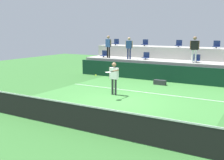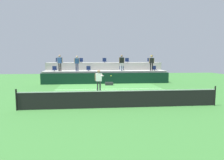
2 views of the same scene
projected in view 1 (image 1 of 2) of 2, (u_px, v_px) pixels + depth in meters
name	position (u px, v px, depth m)	size (l,w,h in m)	color
ground_plane	(120.00, 102.00, 12.87)	(40.00, 40.00, 0.00)	#336B2D
court_inner_paint	(130.00, 97.00, 13.72)	(9.00, 10.00, 0.01)	#3D7F38
court_service_line	(141.00, 92.00, 14.91)	(9.00, 0.06, 0.00)	white
tennis_net	(65.00, 114.00, 9.37)	(10.48, 0.08, 1.07)	black
sponsor_backboard	(164.00, 73.00, 17.88)	(13.00, 0.16, 1.10)	#0F3323
seating_tier_lower	(170.00, 70.00, 18.97)	(13.00, 1.80, 1.25)	#ADAAA3
seating_tier_upper	(178.00, 61.00, 20.43)	(13.00, 1.80, 2.10)	#ADAAA3
stadium_chair_lower_far_left	(104.00, 54.00, 21.41)	(0.44, 0.40, 0.52)	#2D2D33
stadium_chair_lower_left	(146.00, 56.00, 19.66)	(0.44, 0.40, 0.52)	#2D2D33
stadium_chair_lower_right	(196.00, 59.00, 17.91)	(0.44, 0.40, 0.52)	#2D2D33
stadium_chair_upper_far_left	(116.00, 43.00, 22.76)	(0.44, 0.40, 0.52)	#2D2D33
stadium_chair_upper_left	(145.00, 43.00, 21.47)	(0.44, 0.40, 0.52)	#2D2D33
stadium_chair_upper_center	(179.00, 44.00, 20.15)	(0.44, 0.40, 0.52)	#2D2D33
stadium_chair_upper_right	(217.00, 45.00, 18.85)	(0.44, 0.40, 0.52)	#2D2D33
tennis_player	(114.00, 75.00, 14.02)	(0.64, 1.21, 1.70)	#2D2D33
spectator_in_white	(108.00, 45.00, 20.63)	(0.59, 0.28, 1.68)	black
spectator_leaning_on_rail	(129.00, 46.00, 19.78)	(0.56, 0.22, 1.58)	navy
spectator_in_grey	(195.00, 47.00, 17.47)	(0.59, 0.28, 1.69)	white
tennis_ball	(96.00, 75.00, 11.31)	(0.07, 0.07, 0.07)	#CCE033
equipment_bag	(160.00, 82.00, 16.86)	(0.76, 0.28, 0.30)	#333338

